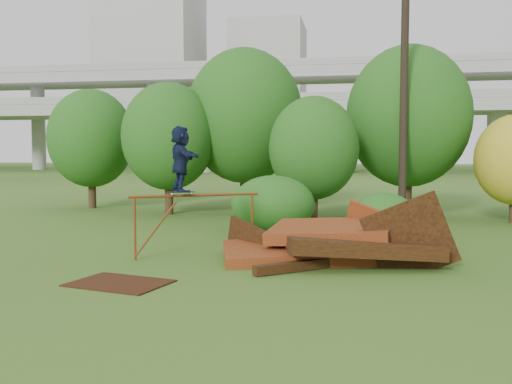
% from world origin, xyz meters
% --- Properties ---
extents(ground, '(240.00, 240.00, 0.00)m').
position_xyz_m(ground, '(0.00, 0.00, 0.00)').
color(ground, '#2D5116').
rests_on(ground, ground).
extents(scrap_pile, '(5.69, 3.63, 2.20)m').
position_xyz_m(scrap_pile, '(1.11, 1.45, 0.41)').
color(scrap_pile, '#51200E').
rests_on(scrap_pile, ground).
extents(grind_rail, '(2.88, 1.73, 1.56)m').
position_xyz_m(grind_rail, '(-2.26, 1.58, 1.18)').
color(grind_rail, '#693210').
rests_on(grind_rail, ground).
extents(skateboard, '(0.67, 0.49, 0.07)m').
position_xyz_m(skateboard, '(-2.57, 1.39, 1.61)').
color(skateboard, black).
rests_on(skateboard, grind_rail).
extents(skater, '(1.25, 1.50, 1.61)m').
position_xyz_m(skater, '(-2.57, 1.39, 2.44)').
color(skater, '#111A37').
rests_on(skater, skateboard).
extents(flat_plate, '(2.12, 1.73, 0.03)m').
position_xyz_m(flat_plate, '(-2.90, -1.60, 0.01)').
color(flat_plate, black).
rests_on(flat_plate, ground).
extents(tree_0, '(3.90, 3.90, 5.50)m').
position_xyz_m(tree_0, '(-6.06, 10.73, 3.25)').
color(tree_0, black).
rests_on(tree_0, ground).
extents(tree_1, '(5.13, 5.13, 7.14)m').
position_xyz_m(tree_1, '(-3.19, 12.57, 4.18)').
color(tree_1, black).
rests_on(tree_1, ground).
extents(tree_2, '(3.30, 3.30, 4.65)m').
position_xyz_m(tree_2, '(0.13, 8.87, 2.75)').
color(tree_2, black).
rests_on(tree_2, ground).
extents(tree_3, '(4.99, 4.99, 6.92)m').
position_xyz_m(tree_3, '(3.72, 11.85, 4.05)').
color(tree_3, black).
rests_on(tree_3, ground).
extents(tree_6, '(3.94, 3.94, 5.51)m').
position_xyz_m(tree_6, '(-10.44, 12.64, 3.24)').
color(tree_6, black).
rests_on(tree_6, ground).
extents(shrub_left, '(2.69, 2.48, 1.86)m').
position_xyz_m(shrub_left, '(-0.95, 5.97, 0.93)').
color(shrub_left, '#134712').
rests_on(shrub_left, ground).
extents(shrub_right, '(1.94, 1.77, 1.37)m').
position_xyz_m(shrub_right, '(2.51, 5.70, 0.69)').
color(shrub_right, '#134712').
rests_on(shrub_right, ground).
extents(utility_pole, '(1.40, 0.28, 10.05)m').
position_xyz_m(utility_pole, '(3.32, 9.13, 5.10)').
color(utility_pole, black).
rests_on(utility_pole, ground).
extents(freeway_overpass, '(160.00, 15.00, 13.70)m').
position_xyz_m(freeway_overpass, '(0.00, 62.92, 10.32)').
color(freeway_overpass, gray).
rests_on(freeway_overpass, ground).
extents(building_left, '(18.00, 16.00, 35.00)m').
position_xyz_m(building_left, '(-38.00, 95.00, 17.50)').
color(building_left, '#9E9E99').
rests_on(building_left, ground).
extents(building_right, '(14.00, 14.00, 28.00)m').
position_xyz_m(building_right, '(-16.00, 102.00, 14.00)').
color(building_right, '#9E9E99').
rests_on(building_right, ground).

